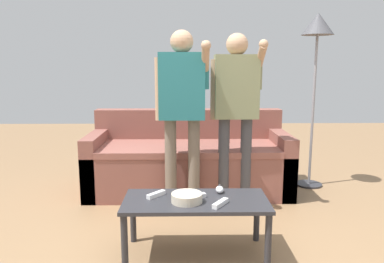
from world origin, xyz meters
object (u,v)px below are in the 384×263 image
at_px(floor_lamp, 317,38).
at_px(game_remote_nunchuk, 220,189).
at_px(couch, 189,162).
at_px(game_remote_wand_spare, 196,197).
at_px(player_center, 182,100).
at_px(game_remote_wand_near, 156,194).
at_px(coffee_table, 196,207).
at_px(snack_bowl, 187,198).
at_px(game_remote_wand_far, 220,203).
at_px(player_right, 236,100).

bearing_deg(floor_lamp, game_remote_nunchuk, -129.38).
height_order(couch, game_remote_wand_spare, couch).
height_order(game_remote_nunchuk, floor_lamp, floor_lamp).
distance_m(player_center, game_remote_wand_near, 0.98).
relative_size(coffee_table, game_remote_nunchuk, 11.17).
relative_size(floor_lamp, game_remote_wand_spare, 12.21).
xyz_separation_m(game_remote_nunchuk, game_remote_wand_spare, (-0.17, -0.12, -0.01)).
xyz_separation_m(couch, coffee_table, (0.04, -1.38, 0.04)).
relative_size(snack_bowl, game_remote_wand_near, 1.48).
relative_size(game_remote_nunchuk, floor_lamp, 0.05).
bearing_deg(game_remote_wand_spare, game_remote_nunchuk, 35.38).
bearing_deg(game_remote_wand_far, player_right, 77.62).
height_order(player_center, game_remote_wand_far, player_center).
distance_m(coffee_table, player_center, 1.06).
bearing_deg(game_remote_wand_spare, player_center, 96.93).
relative_size(couch, game_remote_nunchuk, 23.16).
bearing_deg(game_remote_wand_far, game_remote_nunchuk, 86.06).
xyz_separation_m(floor_lamp, game_remote_wand_near, (-1.56, -1.43, -1.16)).
bearing_deg(player_right, coffee_table, -112.47).
bearing_deg(coffee_table, game_remote_wand_spare, 91.53).
distance_m(floor_lamp, player_center, 1.64).
xyz_separation_m(couch, snack_bowl, (-0.02, -1.42, 0.13)).
xyz_separation_m(snack_bowl, game_remote_nunchuk, (0.24, 0.18, -0.01)).
bearing_deg(game_remote_wand_near, game_remote_nunchuk, 9.35).
relative_size(snack_bowl, player_center, 0.13).
xyz_separation_m(game_remote_wand_near, game_remote_wand_spare, (0.27, -0.05, 0.00)).
height_order(couch, player_center, player_center).
bearing_deg(game_remote_wand_near, player_center, 77.01).
bearing_deg(game_remote_wand_near, couch, 79.79).
bearing_deg(player_center, game_remote_wand_near, -102.99).
distance_m(game_remote_nunchuk, floor_lamp, 2.09).
bearing_deg(floor_lamp, snack_bowl, -131.29).
distance_m(couch, coffee_table, 1.38).
height_order(player_right, game_remote_wand_far, player_right).
height_order(couch, coffee_table, couch).
xyz_separation_m(snack_bowl, player_right, (0.45, 0.98, 0.57)).
relative_size(player_right, game_remote_wand_far, 10.20).
distance_m(coffee_table, snack_bowl, 0.11).
distance_m(snack_bowl, player_right, 1.22).
relative_size(game_remote_wand_far, game_remote_wand_spare, 1.03).
xyz_separation_m(coffee_table, game_remote_wand_near, (-0.27, 0.06, 0.07)).
height_order(couch, game_remote_wand_far, couch).
bearing_deg(snack_bowl, game_remote_wand_far, -17.58).
height_order(couch, floor_lamp, floor_lamp).
xyz_separation_m(floor_lamp, game_remote_wand_spare, (-1.28, -1.48, -1.16)).
bearing_deg(player_center, couch, 83.65).
bearing_deg(player_right, game_remote_wand_far, -102.38).
distance_m(snack_bowl, game_remote_nunchuk, 0.30).
height_order(couch, game_remote_wand_near, couch).
xyz_separation_m(couch, game_remote_wand_near, (-0.24, -1.32, 0.11)).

